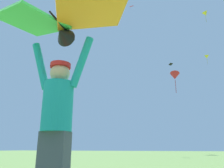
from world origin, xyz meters
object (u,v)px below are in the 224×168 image
Objects in this scene: held_stunt_kite at (61,22)px; distant_kite_yellow_low_left at (205,14)px; distant_kite_yellow_far_center at (207,57)px; distant_kite_red_high_left at (132,6)px; distant_kite_red_mid_right at (175,76)px; kite_flyer_person at (57,121)px; distant_kite_black_high_right at (171,64)px.

held_stunt_kite is 0.98× the size of distant_kite_yellow_low_left.
distant_kite_red_high_left is at bearing -133.40° from distant_kite_yellow_far_center.
distant_kite_red_mid_right is 4.08× the size of distant_kite_red_high_left.
distant_kite_red_high_left is at bearing 105.00° from held_stunt_kite.
kite_flyer_person is 2.58× the size of distant_kite_red_high_left.
distant_kite_red_mid_right is 4.75× the size of distant_kite_black_high_right.
distant_kite_red_mid_right is (-1.62, 27.27, 7.92)m from held_stunt_kite.
distant_kite_yellow_low_left is at bearing -0.49° from distant_kite_red_mid_right.
distant_kite_red_high_left reaches higher than distant_kite_yellow_far_center.
distant_kite_yellow_far_center is 2.56× the size of distant_kite_black_high_right.
held_stunt_kite is 0.59× the size of distant_kite_red_mid_right.
held_stunt_kite is (0.01, -0.07, 1.21)m from kite_flyer_person.
distant_kite_yellow_low_left is at bearing 83.38° from held_stunt_kite.
distant_kite_yellow_low_left is at bearing -45.46° from distant_kite_black_high_right.
kite_flyer_person is 32.52m from distant_kite_yellow_low_left.
distant_kite_yellow_low_left is at bearing -87.61° from distant_kite_yellow_far_center.
kite_flyer_person is 1.17× the size of distant_kite_yellow_far_center.
held_stunt_kite is 2.40× the size of distant_kite_red_high_left.
distant_kite_black_high_right is (-2.77, 33.25, 12.06)m from held_stunt_kite.
kite_flyer_person is 1.21m from held_stunt_kite.
distant_kite_black_high_right is (3.73, 8.99, -6.36)m from distant_kite_red_high_left.
distant_kite_yellow_far_center is at bearing 46.60° from distant_kite_red_high_left.
distant_kite_black_high_right is at bearing 100.85° from distant_kite_red_mid_right.
distant_kite_yellow_low_left is (9.66, 2.97, -2.02)m from distant_kite_red_high_left.
distant_kite_yellow_far_center reaches higher than kite_flyer_person.
distant_kite_yellow_far_center is (2.88, 34.10, 13.98)m from kite_flyer_person.
kite_flyer_person is at bearing -86.61° from distant_kite_red_mid_right.
held_stunt_kite is at bearing -75.00° from distant_kite_red_high_left.
distant_kite_black_high_right is at bearing -170.73° from distant_kite_yellow_far_center.
held_stunt_kite reaches higher than kite_flyer_person.
kite_flyer_person is at bearing 99.14° from held_stunt_kite.
distant_kite_yellow_far_center reaches higher than held_stunt_kite.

